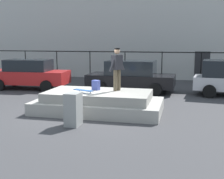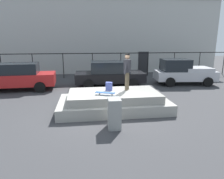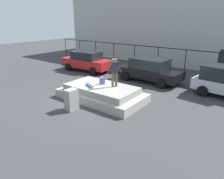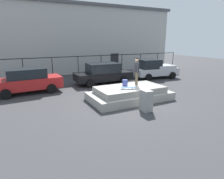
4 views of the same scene
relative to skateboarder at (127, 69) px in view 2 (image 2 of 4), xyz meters
name	(u,v)px [view 2 (image 2 of 4)]	position (x,y,z in m)	size (l,w,h in m)	color
ground_plane	(102,113)	(-1.24, -0.74, -1.77)	(60.00, 60.00, 0.00)	#38383A
concrete_ledge	(114,101)	(-0.67, -0.32, -1.40)	(4.87, 2.61, 0.81)	#9E9B93
skateboarder	(127,69)	(0.00, 0.00, 0.00)	(0.48, 0.84, 1.66)	brown
skateboard	(105,93)	(-1.11, -0.82, -0.86)	(0.85, 0.50, 0.12)	#264C8C
backpack	(109,86)	(-0.85, -0.04, -0.76)	(0.28, 0.20, 0.39)	#3F4C99
car_red_sedan_near	(18,77)	(-6.05, 4.13, -0.91)	(4.54, 2.19, 1.68)	#B21E1E
car_black_sedan_mid	(110,74)	(-0.22, 4.54, -0.91)	(4.69, 2.30, 1.68)	black
car_silver_pickup_far	(183,72)	(5.00, 4.43, -0.88)	(4.31, 2.34, 1.78)	#B7B7BC
utility_box	(114,113)	(-0.95, -2.33, -1.22)	(0.44, 0.60, 1.09)	gray
fence_row	(92,60)	(-1.24, 8.04, -0.34)	(24.06, 0.06, 2.04)	black
warehouse_building	(89,35)	(-1.24, 14.27, 1.86)	(25.43, 8.80, 7.23)	#B2B2AD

